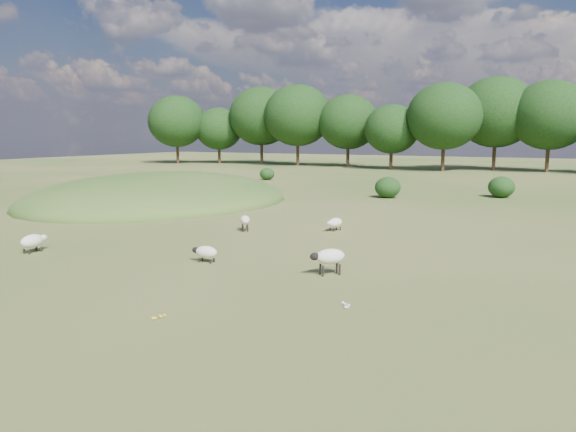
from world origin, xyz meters
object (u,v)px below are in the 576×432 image
at_px(sheep_3, 329,257).
at_px(sheep_5, 206,252).
at_px(sheep_0, 245,220).
at_px(sheep_2, 33,241).
at_px(sheep_4, 335,223).

relative_size(sheep_3, sheep_5, 1.08).
height_order(sheep_0, sheep_5, sheep_0).
relative_size(sheep_2, sheep_4, 1.13).
relative_size(sheep_2, sheep_3, 1.13).
bearing_deg(sheep_2, sheep_5, -80.86).
relative_size(sheep_4, sheep_5, 1.08).
distance_m(sheep_0, sheep_5, 6.56).
distance_m(sheep_0, sheep_2, 9.19).
height_order(sheep_3, sheep_4, sheep_3).
distance_m(sheep_2, sheep_4, 13.04).
bearing_deg(sheep_3, sheep_4, -113.16).
relative_size(sheep_3, sheep_4, 1.00).
distance_m(sheep_3, sheep_5, 4.65).
bearing_deg(sheep_5, sheep_3, -176.53).
xyz_separation_m(sheep_2, sheep_3, (11.54, 2.09, 0.16)).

